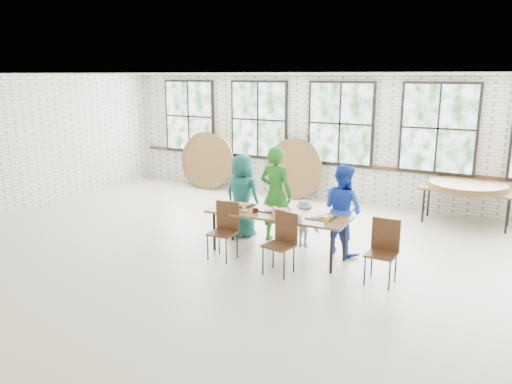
% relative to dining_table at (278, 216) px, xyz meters
% --- Properties ---
extents(room, '(12.00, 12.00, 12.00)m').
position_rel_dining_table_xyz_m(room, '(-0.43, 4.06, 1.14)').
color(room, beige).
rests_on(room, ground).
extents(dining_table, '(2.44, 0.91, 0.74)m').
position_rel_dining_table_xyz_m(dining_table, '(0.00, 0.00, 0.00)').
color(dining_table, brown).
rests_on(dining_table, ground).
extents(chair_near_left, '(0.45, 0.44, 0.95)m').
position_rel_dining_table_xyz_m(chair_near_left, '(-0.71, -0.51, -0.13)').
color(chair_near_left, '#432816').
rests_on(chair_near_left, ground).
extents(chair_near_right, '(0.49, 0.47, 0.95)m').
position_rel_dining_table_xyz_m(chair_near_right, '(0.40, -0.61, -0.13)').
color(chair_near_right, '#432816').
rests_on(chair_near_right, ground).
extents(chair_spare, '(0.42, 0.41, 0.95)m').
position_rel_dining_table_xyz_m(chair_spare, '(1.85, -0.22, -0.13)').
color(chair_spare, '#432816').
rests_on(chair_spare, ground).
extents(adult_teal, '(0.82, 0.58, 1.56)m').
position_rel_dining_table_xyz_m(adult_teal, '(-1.08, 0.65, 0.09)').
color(adult_teal, '#196052').
rests_on(adult_teal, ground).
extents(adult_green, '(0.67, 0.46, 1.77)m').
position_rel_dining_table_xyz_m(adult_green, '(-0.37, 0.65, 0.20)').
color(adult_green, '#206D1D').
rests_on(adult_green, ground).
extents(toddler, '(0.56, 0.33, 0.85)m').
position_rel_dining_table_xyz_m(toddler, '(0.20, 0.65, -0.26)').
color(toddler, '#1D133E').
rests_on(toddler, ground).
extents(adult_blue, '(0.93, 0.85, 1.55)m').
position_rel_dining_table_xyz_m(adult_blue, '(0.90, 0.65, 0.08)').
color(adult_blue, blue).
rests_on(adult_blue, ground).
extents(storage_table, '(1.84, 0.85, 0.74)m').
position_rel_dining_table_xyz_m(storage_table, '(2.52, 3.50, -0.00)').
color(storage_table, brown).
rests_on(storage_table, ground).
extents(tabletop_clutter, '(1.99, 0.61, 0.11)m').
position_rel_dining_table_xyz_m(tabletop_clutter, '(0.06, -0.03, 0.08)').
color(tabletop_clutter, black).
rests_on(tabletop_clutter, dining_table).
extents(round_tops_stacked, '(1.50, 1.50, 0.13)m').
position_rel_dining_table_xyz_m(round_tops_stacked, '(2.52, 3.50, 0.12)').
color(round_tops_stacked, brown).
rests_on(round_tops_stacked, storage_table).
extents(round_tops_leaning, '(4.18, 0.45, 1.49)m').
position_rel_dining_table_xyz_m(round_tops_leaning, '(-3.21, 3.77, 0.05)').
color(round_tops_leaning, brown).
rests_on(round_tops_leaning, ground).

